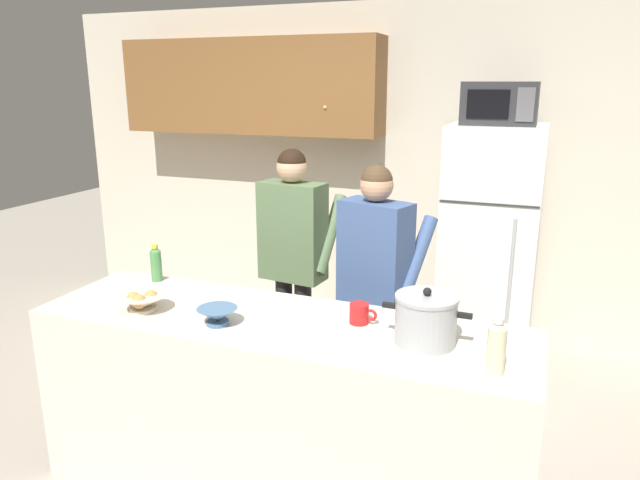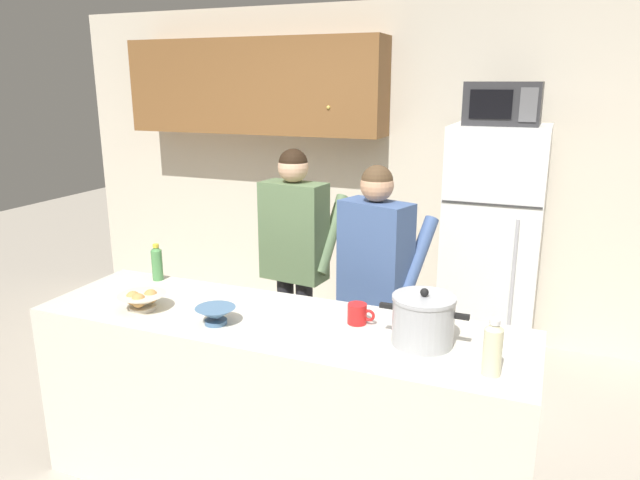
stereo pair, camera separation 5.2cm
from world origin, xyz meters
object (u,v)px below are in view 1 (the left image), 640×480
object	(u,v)px
person_by_sink	(375,270)
bottle_mid_counter	(497,347)
person_near_pot	(294,245)
empty_bowl	(217,315)
microwave	(500,103)
cooking_pot	(426,319)
bread_bowl	(142,301)
refrigerator	(489,248)
bottle_near_edge	(156,263)
coffee_mug	(360,313)

from	to	relation	value
person_by_sink	bottle_mid_counter	size ratio (longest dim) A/B	6.95
person_near_pot	empty_bowl	bearing A→B (deg)	-84.86
bottle_mid_counter	person_by_sink	bearing A→B (deg)	128.91
person_near_pot	person_by_sink	bearing A→B (deg)	-19.18
microwave	person_by_sink	size ratio (longest dim) A/B	0.31
cooking_pot	empty_bowl	world-z (taller)	cooking_pot
person_by_sink	bottle_mid_counter	bearing A→B (deg)	-51.09
microwave	cooking_pot	bearing A→B (deg)	-92.92
person_near_pot	bread_bowl	distance (m)	1.14
refrigerator	person_by_sink	distance (m)	1.23
person_near_pot	cooking_pot	world-z (taller)	person_near_pot
person_by_sink	cooking_pot	distance (m)	0.86
empty_bowl	bottle_near_edge	bearing A→B (deg)	147.01
cooking_pot	bottle_mid_counter	world-z (taller)	cooking_pot
person_near_pot	cooking_pot	size ratio (longest dim) A/B	4.23
coffee_mug	bread_bowl	distance (m)	1.06
bread_bowl	empty_bowl	world-z (taller)	bread_bowl
microwave	refrigerator	bearing A→B (deg)	90.07
person_near_pot	empty_bowl	distance (m)	1.11
person_near_pot	person_by_sink	size ratio (longest dim) A/B	1.03
microwave	coffee_mug	distance (m)	1.99
microwave	person_by_sink	bearing A→B (deg)	-115.81
bottle_mid_counter	bottle_near_edge	bearing A→B (deg)	167.01
coffee_mug	person_by_sink	bearing A→B (deg)	99.54
microwave	bottle_mid_counter	xyz separation A→B (m)	(0.21, -2.00, -0.83)
person_near_pot	empty_bowl	size ratio (longest dim) A/B	8.58
person_by_sink	bread_bowl	distance (m)	1.28
refrigerator	person_by_sink	xyz separation A→B (m)	(-0.53, -1.11, 0.11)
refrigerator	cooking_pot	world-z (taller)	refrigerator
microwave	bottle_mid_counter	size ratio (longest dim) A/B	2.12
refrigerator	microwave	size ratio (longest dim) A/B	3.59
coffee_mug	empty_bowl	xyz separation A→B (m)	(-0.61, -0.25, -0.00)
bread_bowl	bottle_mid_counter	world-z (taller)	bottle_mid_counter
person_near_pot	coffee_mug	bearing A→B (deg)	-50.26
coffee_mug	empty_bowl	world-z (taller)	coffee_mug
refrigerator	bread_bowl	xyz separation A→B (m)	(-1.45, -1.99, 0.11)
refrigerator	empty_bowl	world-z (taller)	refrigerator
bread_bowl	bottle_near_edge	bearing A→B (deg)	117.78
bottle_near_edge	person_by_sink	bearing A→B (deg)	22.90
bottle_near_edge	bottle_mid_counter	size ratio (longest dim) A/B	0.93
microwave	person_near_pot	size ratio (longest dim) A/B	0.30
coffee_mug	person_near_pot	bearing A→B (deg)	129.74
refrigerator	cooking_pot	distance (m)	1.86
person_by_sink	coffee_mug	xyz separation A→B (m)	(0.11, -0.64, -0.00)
bread_bowl	bottle_near_edge	world-z (taller)	bottle_near_edge
person_near_pot	refrigerator	bearing A→B (deg)	38.70
bottle_near_edge	coffee_mug	bearing A→B (deg)	-7.38
person_near_pot	bottle_mid_counter	xyz separation A→B (m)	(1.33, -1.12, 0.03)
coffee_mug	empty_bowl	size ratio (longest dim) A/B	0.70
cooking_pot	coffee_mug	size ratio (longest dim) A/B	2.91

